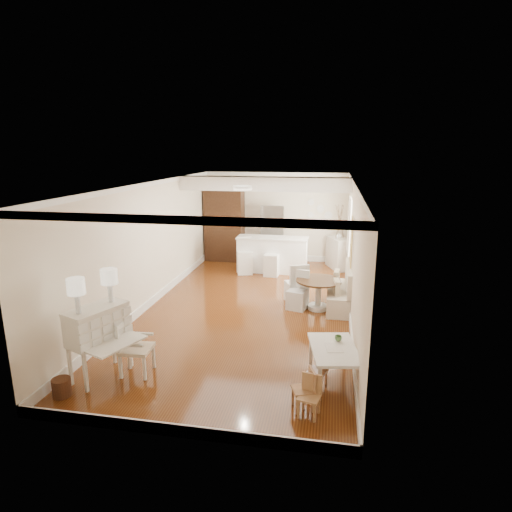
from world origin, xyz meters
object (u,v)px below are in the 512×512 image
(gustavian_armchair, at_px, (136,348))
(pantry_cabinet, at_px, (225,225))
(fridge, at_px, (284,235))
(kids_chair_a, at_px, (303,389))
(kids_chair_c, at_px, (309,397))
(wicker_basket, at_px, (62,387))
(slip_chair_near, at_px, (298,290))
(kids_chair_b, at_px, (317,371))
(secretary_bureau, at_px, (99,342))
(dining_table, at_px, (318,294))
(sideboard, at_px, (338,253))
(bar_stool_left, at_px, (245,256))
(slip_chair_far, at_px, (296,282))
(bar_stool_right, at_px, (272,259))
(breakfast_counter, at_px, (272,254))
(kids_table, at_px, (333,365))

(gustavian_armchair, bearing_deg, pantry_cabinet, 0.37)
(gustavian_armchair, height_order, fridge, fridge)
(kids_chair_a, xyz_separation_m, fridge, (-1.20, 7.75, 0.60))
(kids_chair_a, xyz_separation_m, kids_chair_c, (0.09, -0.15, -0.01))
(wicker_basket, xyz_separation_m, slip_chair_near, (3.07, 4.14, 0.30))
(kids_chair_b, bearing_deg, secretary_bureau, -62.64)
(dining_table, bearing_deg, sideboard, 82.72)
(secretary_bureau, relative_size, kids_chair_b, 2.16)
(kids_chair_b, bearing_deg, bar_stool_left, -135.70)
(slip_chair_far, xyz_separation_m, bar_stool_right, (-0.88, 2.02, 0.02))
(gustavian_armchair, relative_size, bar_stool_right, 0.88)
(kids_chair_a, bearing_deg, secretary_bureau, -114.69)
(pantry_cabinet, bearing_deg, bar_stool_right, -40.77)
(bar_stool_left, relative_size, sideboard, 1.07)
(pantry_cabinet, bearing_deg, slip_chair_far, -53.36)
(kids_chair_c, bearing_deg, fridge, 112.39)
(wicker_basket, distance_m, kids_chair_c, 3.58)
(wicker_basket, bearing_deg, bar_stool_right, 72.11)
(gustavian_armchair, xyz_separation_m, pantry_cabinet, (-0.41, 7.28, 0.71))
(bar_stool_left, bearing_deg, pantry_cabinet, 107.15)
(kids_chair_a, xyz_separation_m, slip_chair_far, (-0.47, 4.26, 0.18))
(gustavian_armchair, distance_m, wicker_basket, 1.18)
(breakfast_counter, relative_size, bar_stool_right, 2.07)
(kids_chair_b, xyz_separation_m, breakfast_counter, (-1.57, 6.11, 0.24))
(wicker_basket, bearing_deg, sideboard, 62.72)
(kids_table, height_order, kids_chair_c, kids_chair_c)
(secretary_bureau, relative_size, kids_chair_a, 1.96)
(slip_chair_near, relative_size, slip_chair_far, 0.91)
(secretary_bureau, bearing_deg, slip_chair_far, 77.48)
(slip_chair_far, bearing_deg, pantry_cabinet, -77.62)
(dining_table, xyz_separation_m, sideboard, (0.45, 3.54, 0.12))
(slip_chair_far, distance_m, bar_stool_right, 2.20)
(slip_chair_far, xyz_separation_m, pantry_cabinet, (-2.62, 3.52, 0.67))
(secretary_bureau, xyz_separation_m, fridge, (2.00, 7.45, 0.31))
(breakfast_counter, xyz_separation_m, fridge, (0.20, 1.05, 0.39))
(fridge, bearing_deg, kids_chair_b, -79.18)
(wicker_basket, bearing_deg, fridge, 74.18)
(kids_table, bearing_deg, wicker_basket, -163.97)
(kids_chair_c, bearing_deg, breakfast_counter, 115.38)
(breakfast_counter, bearing_deg, pantry_cabinet, 147.57)
(kids_table, relative_size, fridge, 0.63)
(secretary_bureau, relative_size, dining_table, 1.16)
(gustavian_armchair, relative_size, bar_stool_left, 0.84)
(bar_stool_right, bearing_deg, slip_chair_near, -64.77)
(breakfast_counter, distance_m, sideboard, 2.03)
(slip_chair_far, height_order, pantry_cabinet, pantry_cabinet)
(bar_stool_left, xyz_separation_m, fridge, (0.95, 1.39, 0.38))
(gustavian_armchair, height_order, bar_stool_left, bar_stool_left)
(kids_chair_c, distance_m, slip_chair_near, 4.01)
(bar_stool_right, bearing_deg, wicker_basket, -103.75)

